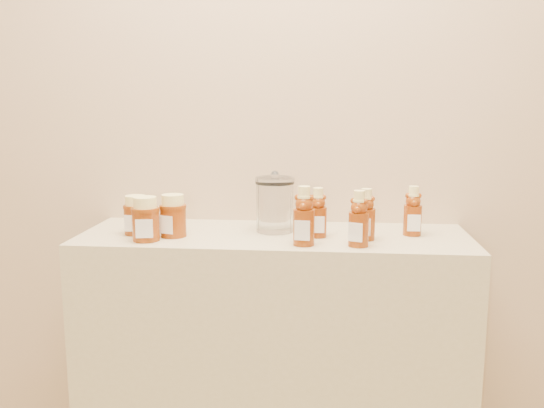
# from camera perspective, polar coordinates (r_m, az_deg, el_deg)

# --- Properties ---
(wall_back) EXTENTS (3.50, 0.02, 2.70)m
(wall_back) POSITION_cam_1_polar(r_m,az_deg,el_deg) (1.94, 0.77, 11.46)
(wall_back) COLOR tan
(wall_back) RESTS_ON ground
(display_table) EXTENTS (1.20, 0.40, 0.90)m
(display_table) POSITION_cam_1_polar(r_m,az_deg,el_deg) (1.94, 0.20, -16.08)
(display_table) COLOR #BAAF88
(display_table) RESTS_ON ground
(bear_bottle_back_left) EXTENTS (0.06, 0.06, 0.17)m
(bear_bottle_back_left) POSITION_cam_1_polar(r_m,az_deg,el_deg) (1.74, 4.57, -0.52)
(bear_bottle_back_left) COLOR #6B2708
(bear_bottle_back_left) RESTS_ON display_table
(bear_bottle_back_mid) EXTENTS (0.07, 0.07, 0.17)m
(bear_bottle_back_mid) POSITION_cam_1_polar(r_m,az_deg,el_deg) (1.72, 9.30, -0.69)
(bear_bottle_back_mid) COLOR #6B2708
(bear_bottle_back_mid) RESTS_ON display_table
(bear_bottle_back_right) EXTENTS (0.06, 0.06, 0.17)m
(bear_bottle_back_right) POSITION_cam_1_polar(r_m,az_deg,el_deg) (1.81, 13.79, -0.34)
(bear_bottle_back_right) COLOR #6B2708
(bear_bottle_back_right) RESTS_ON display_table
(bear_bottle_front_left) EXTENTS (0.07, 0.07, 0.19)m
(bear_bottle_front_left) POSITION_cam_1_polar(r_m,az_deg,el_deg) (1.63, 3.19, -0.79)
(bear_bottle_front_left) COLOR #6B2708
(bear_bottle_front_left) RESTS_ON display_table
(bear_bottle_front_right) EXTENTS (0.08, 0.08, 0.18)m
(bear_bottle_front_right) POSITION_cam_1_polar(r_m,az_deg,el_deg) (1.64, 8.61, -1.07)
(bear_bottle_front_right) COLOR #6B2708
(bear_bottle_front_right) RESTS_ON display_table
(honey_jar_left) EXTENTS (0.08, 0.08, 0.12)m
(honey_jar_left) POSITION_cam_1_polar(r_m,az_deg,el_deg) (1.82, -13.33, -1.05)
(honey_jar_left) COLOR #6B2708
(honey_jar_left) RESTS_ON display_table
(honey_jar_back) EXTENTS (0.10, 0.10, 0.13)m
(honey_jar_back) POSITION_cam_1_polar(r_m,az_deg,el_deg) (1.77, -9.78, -1.14)
(honey_jar_back) COLOR #6B2708
(honey_jar_back) RESTS_ON display_table
(honey_jar_front) EXTENTS (0.10, 0.10, 0.13)m
(honey_jar_front) POSITION_cam_1_polar(r_m,az_deg,el_deg) (1.73, -12.41, -1.45)
(honey_jar_front) COLOR #6B2708
(honey_jar_front) RESTS_ON display_table
(glass_canister) EXTENTS (0.13, 0.13, 0.19)m
(glass_canister) POSITION_cam_1_polar(r_m,az_deg,el_deg) (1.80, 0.27, 0.17)
(glass_canister) COLOR white
(glass_canister) RESTS_ON display_table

